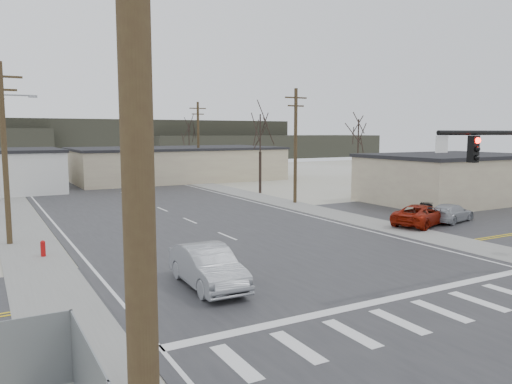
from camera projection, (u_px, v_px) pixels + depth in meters
ground at (303, 268)px, 22.92m from camera, size 140.00×140.00×0.00m
main_road at (185, 219)px, 35.93m from camera, size 18.00×110.00×0.05m
cross_road at (303, 268)px, 22.91m from camera, size 90.00×10.00×0.04m
parking_lot at (476, 215)px, 37.78m from camera, size 18.00×20.00×0.03m
sidewalk_left at (18, 221)px, 35.14m from camera, size 3.00×90.00×0.06m
sidewalk_right at (275, 201)px, 45.38m from camera, size 3.00×90.00×0.06m
fire_hydrant at (43, 249)px, 24.87m from camera, size 0.24×0.24×0.87m
building_right_far at (176, 163)px, 65.66m from camera, size 26.30×14.30×4.30m
building_lot at (449, 178)px, 44.67m from camera, size 14.30×10.30×4.30m
upole_left_a at (140, 240)px, 4.60m from camera, size 2.20×0.30×10.00m
upole_left_b at (4, 151)px, 27.15m from camera, size 2.20×0.30×10.00m
upole_right_a at (295, 144)px, 43.47m from camera, size 2.20×0.30×10.00m
upole_right_b at (198, 140)px, 62.55m from camera, size 2.20×0.30×10.00m
streetlight_main at (9, 148)px, 36.18m from camera, size 2.40×0.25×9.00m
tree_right_mid at (260, 135)px, 50.81m from camera, size 3.74×3.74×8.33m
tree_right_far at (189, 137)px, 74.61m from camera, size 3.52×3.52×7.84m
tree_lot at (358, 139)px, 51.97m from camera, size 3.52×3.52×7.84m
hill_center at (117, 140)px, 112.91m from camera, size 80.00×18.00×9.00m
hill_right at (264, 146)px, 124.82m from camera, size 60.00×18.00×5.50m
sedan_crossing at (208, 266)px, 20.00m from camera, size 1.91×5.04×1.64m
car_far_a at (93, 175)px, 63.71m from camera, size 2.76×5.18×1.43m
car_far_b at (40, 168)px, 77.03m from camera, size 2.44×4.62×1.50m
car_parked_red at (421, 215)px, 33.29m from camera, size 5.52×3.83×1.40m
car_parked_dark_a at (435, 203)px, 39.22m from camera, size 3.98×2.75×1.26m
car_parked_silver at (451, 213)px, 34.60m from camera, size 4.64×2.80×1.26m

